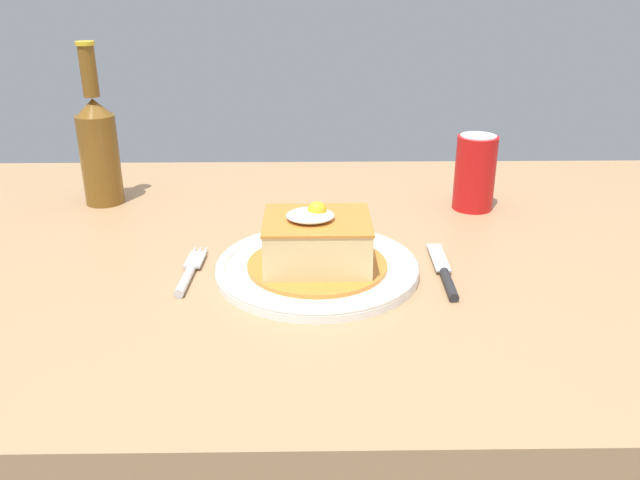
{
  "coord_description": "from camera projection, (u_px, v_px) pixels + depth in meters",
  "views": [
    {
      "loc": [
        -0.0,
        -0.88,
        1.13
      ],
      "look_at": [
        0.01,
        -0.07,
        0.78
      ],
      "focal_mm": 37.31,
      "sensor_mm": 36.0,
      "label": 1
    }
  ],
  "objects": [
    {
      "name": "sandwich_meal",
      "position": [
        320.0,
        244.0,
        0.86
      ],
      "size": [
        0.18,
        0.18,
        0.09
      ],
      "color": "orange",
      "rests_on": "main_plate"
    },
    {
      "name": "main_plate",
      "position": [
        320.0,
        268.0,
        0.87
      ],
      "size": [
        0.27,
        0.27,
        0.02
      ],
      "color": "white",
      "rests_on": "dining_table"
    },
    {
      "name": "soda_can",
      "position": [
        477.0,
        173.0,
        1.09
      ],
      "size": [
        0.07,
        0.07,
        0.12
      ],
      "color": "red",
      "rests_on": "dining_table"
    },
    {
      "name": "fork",
      "position": [
        192.0,
        274.0,
        0.86
      ],
      "size": [
        0.02,
        0.14,
        0.01
      ],
      "color": "silver",
      "rests_on": "dining_table"
    },
    {
      "name": "beer_bottle_amber",
      "position": [
        101.0,
        145.0,
        1.1
      ],
      "size": [
        0.06,
        0.06,
        0.27
      ],
      "color": "brown",
      "rests_on": "dining_table"
    },
    {
      "name": "dining_table",
      "position": [
        313.0,
        308.0,
        1.0
      ],
      "size": [
        1.38,
        0.87,
        0.74
      ],
      "color": "#A87F56",
      "rests_on": "ground_plane"
    },
    {
      "name": "knife",
      "position": [
        449.0,
        276.0,
        0.86
      ],
      "size": [
        0.02,
        0.17,
        0.01
      ],
      "color": "#262628",
      "rests_on": "dining_table"
    }
  ]
}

